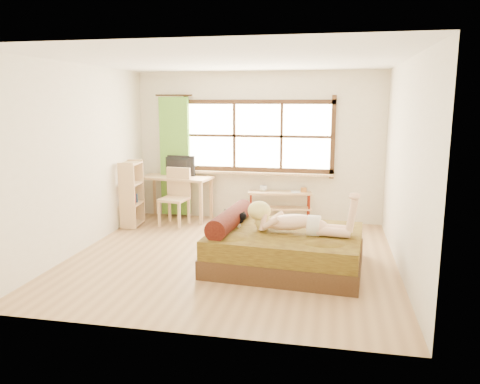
% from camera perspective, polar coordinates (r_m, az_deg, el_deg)
% --- Properties ---
extents(floor, '(4.50, 4.50, 0.00)m').
position_cam_1_polar(floor, '(6.68, -1.00, -7.96)').
color(floor, '#9E754C').
rests_on(floor, ground).
extents(ceiling, '(4.50, 4.50, 0.00)m').
position_cam_1_polar(ceiling, '(6.34, -1.08, 15.78)').
color(ceiling, white).
rests_on(ceiling, wall_back).
extents(wall_back, '(4.50, 0.00, 4.50)m').
position_cam_1_polar(wall_back, '(8.57, 2.18, 5.50)').
color(wall_back, silver).
rests_on(wall_back, floor).
extents(wall_front, '(4.50, 0.00, 4.50)m').
position_cam_1_polar(wall_front, '(4.23, -7.55, -0.30)').
color(wall_front, silver).
rests_on(wall_front, floor).
extents(wall_left, '(0.00, 4.50, 4.50)m').
position_cam_1_polar(wall_left, '(7.19, -18.87, 3.86)').
color(wall_left, silver).
rests_on(wall_left, floor).
extents(wall_right, '(0.00, 4.50, 4.50)m').
position_cam_1_polar(wall_right, '(6.29, 19.43, 2.87)').
color(wall_right, silver).
rests_on(wall_right, floor).
extents(window, '(2.80, 0.16, 1.46)m').
position_cam_1_polar(window, '(8.53, 2.16, 6.54)').
color(window, '#FFEDBF').
rests_on(window, wall_back).
extents(curtain, '(0.55, 0.10, 2.20)m').
position_cam_1_polar(curtain, '(8.85, -7.93, 4.28)').
color(curtain, '#468323').
rests_on(curtain, wall_back).
extents(bed, '(2.08, 1.72, 0.74)m').
position_cam_1_polar(bed, '(6.27, 5.14, -6.73)').
color(bed, black).
rests_on(bed, floor).
extents(woman, '(1.40, 0.50, 0.59)m').
position_cam_1_polar(woman, '(6.07, 7.04, -2.31)').
color(woman, beige).
rests_on(woman, bed).
extents(kitten, '(0.30, 0.14, 0.23)m').
position_cam_1_polar(kitten, '(6.37, -0.73, -3.21)').
color(kitten, black).
rests_on(kitten, bed).
extents(desk, '(1.36, 0.76, 0.81)m').
position_cam_1_polar(desk, '(8.73, -7.76, 1.20)').
color(desk, tan).
rests_on(desk, floor).
extents(monitor, '(0.66, 0.17, 0.38)m').
position_cam_1_polar(monitor, '(8.73, -7.70, 3.17)').
color(monitor, black).
rests_on(monitor, desk).
extents(chair, '(0.51, 0.51, 1.01)m').
position_cam_1_polar(chair, '(8.38, -7.80, -0.16)').
color(chair, tan).
rests_on(chair, floor).
extents(pipe_shelf, '(1.17, 0.45, 0.64)m').
position_cam_1_polar(pipe_shelf, '(8.48, 4.94, -0.97)').
color(pipe_shelf, tan).
rests_on(pipe_shelf, floor).
extents(cup, '(0.15, 0.15, 0.11)m').
position_cam_1_polar(cup, '(8.48, 2.87, 0.46)').
color(cup, gray).
rests_on(cup, pipe_shelf).
extents(book, '(0.19, 0.24, 0.02)m').
position_cam_1_polar(book, '(8.43, 6.23, 0.03)').
color(book, gray).
rests_on(book, pipe_shelf).
extents(bookshelf, '(0.31, 0.51, 1.14)m').
position_cam_1_polar(bookshelf, '(8.40, -13.06, -0.20)').
color(bookshelf, tan).
rests_on(bookshelf, floor).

